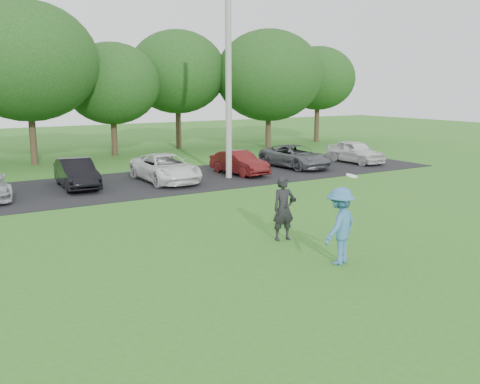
% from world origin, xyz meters
% --- Properties ---
extents(ground, '(100.00, 100.00, 0.00)m').
position_xyz_m(ground, '(0.00, 0.00, 0.00)').
color(ground, '#306A1E').
rests_on(ground, ground).
extents(parking_lot, '(32.00, 6.50, 0.03)m').
position_xyz_m(parking_lot, '(0.00, 13.00, 0.01)').
color(parking_lot, black).
rests_on(parking_lot, ground).
extents(utility_pole, '(0.28, 0.28, 9.66)m').
position_xyz_m(utility_pole, '(4.75, 12.16, 4.83)').
color(utility_pole, gray).
rests_on(utility_pole, ground).
extents(frisbee_player, '(1.37, 1.09, 2.19)m').
position_xyz_m(frisbee_player, '(0.82, 0.30, 0.93)').
color(frisbee_player, teal).
rests_on(frisbee_player, ground).
extents(camera_bystander, '(0.70, 0.51, 1.78)m').
position_xyz_m(camera_bystander, '(0.87, 2.63, 0.89)').
color(camera_bystander, black).
rests_on(camera_bystander, ground).
extents(parked_cars, '(28.35, 4.89, 1.25)m').
position_xyz_m(parked_cars, '(-0.56, 13.00, 0.63)').
color(parked_cars, black).
rests_on(parked_cars, parking_lot).
extents(tree_row, '(42.39, 9.85, 8.64)m').
position_xyz_m(tree_row, '(1.51, 22.76, 4.91)').
color(tree_row, '#38281C').
rests_on(tree_row, ground).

